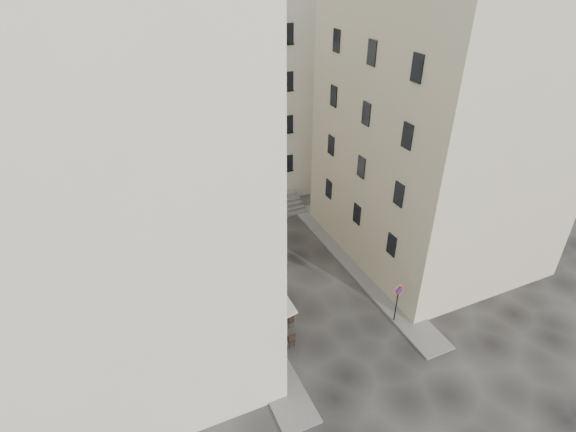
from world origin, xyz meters
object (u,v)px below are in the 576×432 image
bistro_table_a (282,341)px  no_parking_sign (398,297)px  bistro_table_b (283,322)px  pedestrian (271,279)px

bistro_table_a → no_parking_sign: bearing=-7.0°
no_parking_sign → bistro_table_a: bearing=164.1°
no_parking_sign → bistro_table_b: size_ratio=2.23×
bistro_table_b → pedestrian: 3.63m
bistro_table_a → bistro_table_b: 1.55m
bistro_table_a → pedestrian: (1.31, 4.96, 0.33)m
bistro_table_a → pedestrian: 5.14m
bistro_table_a → pedestrian: size_ratio=0.83×
bistro_table_a → bistro_table_b: bistro_table_a is taller
bistro_table_a → pedestrian: bearing=75.2°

